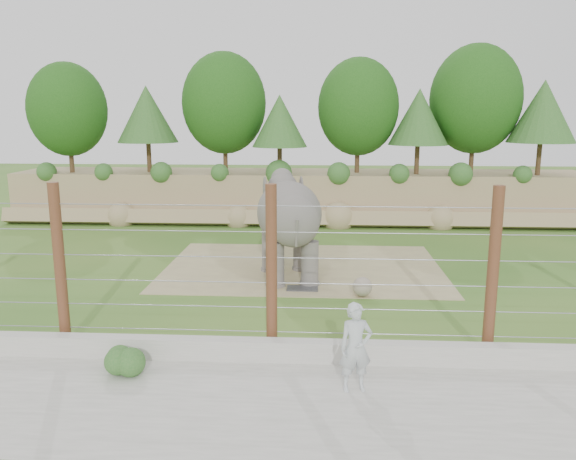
# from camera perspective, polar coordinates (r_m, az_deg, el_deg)

# --- Properties ---
(ground) EXTENTS (90.00, 90.00, 0.00)m
(ground) POSITION_cam_1_polar(r_m,az_deg,el_deg) (17.81, -0.38, -6.36)
(ground) COLOR #306220
(ground) RESTS_ON ground
(back_embankment) EXTENTS (30.00, 5.52, 8.77)m
(back_embankment) POSITION_cam_1_polar(r_m,az_deg,el_deg) (29.62, 2.37, 8.69)
(back_embankment) COLOR tan
(back_embankment) RESTS_ON ground
(dirt_patch) EXTENTS (10.00, 7.00, 0.02)m
(dirt_patch) POSITION_cam_1_polar(r_m,az_deg,el_deg) (20.66, 1.55, -3.77)
(dirt_patch) COLOR #9A8A64
(dirt_patch) RESTS_ON ground
(drain_grate) EXTENTS (1.00, 0.60, 0.03)m
(drain_grate) POSITION_cam_1_polar(r_m,az_deg,el_deg) (18.10, 1.48, -5.95)
(drain_grate) COLOR #262628
(drain_grate) RESTS_ON dirt_patch
(elephant) EXTENTS (2.61, 4.57, 3.48)m
(elephant) POSITION_cam_1_polar(r_m,az_deg,el_deg) (18.94, 0.10, 0.19)
(elephant) COLOR #635D57
(elephant) RESTS_ON ground
(stone_ball) EXTENTS (0.61, 0.61, 0.61)m
(stone_ball) POSITION_cam_1_polar(r_m,az_deg,el_deg) (17.44, 7.57, -5.74)
(stone_ball) COLOR gray
(stone_ball) RESTS_ON dirt_patch
(retaining_wall) EXTENTS (26.00, 0.35, 0.50)m
(retaining_wall) POSITION_cam_1_polar(r_m,az_deg,el_deg) (13.06, -1.84, -12.11)
(retaining_wall) COLOR #A6A59A
(retaining_wall) RESTS_ON ground
(walkway) EXTENTS (26.00, 4.00, 0.01)m
(walkway) POSITION_cam_1_polar(r_m,az_deg,el_deg) (11.39, -2.78, -17.30)
(walkway) COLOR #A6A59A
(walkway) RESTS_ON ground
(barrier_fence) EXTENTS (20.26, 0.26, 4.00)m
(barrier_fence) POSITION_cam_1_polar(r_m,az_deg,el_deg) (12.94, -1.69, -4.11)
(barrier_fence) COLOR #57341C
(barrier_fence) RESTS_ON ground
(walkway_shrub) EXTENTS (0.64, 0.64, 0.64)m
(walkway_shrub) POSITION_cam_1_polar(r_m,az_deg,el_deg) (12.95, -16.14, -12.45)
(walkway_shrub) COLOR #286125
(walkway_shrub) RESTS_ON walkway
(zookeeper) EXTENTS (0.75, 0.58, 1.85)m
(zookeeper) POSITION_cam_1_polar(r_m,az_deg,el_deg) (11.57, 6.89, -11.76)
(zookeeper) COLOR #AEB4B8
(zookeeper) RESTS_ON walkway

